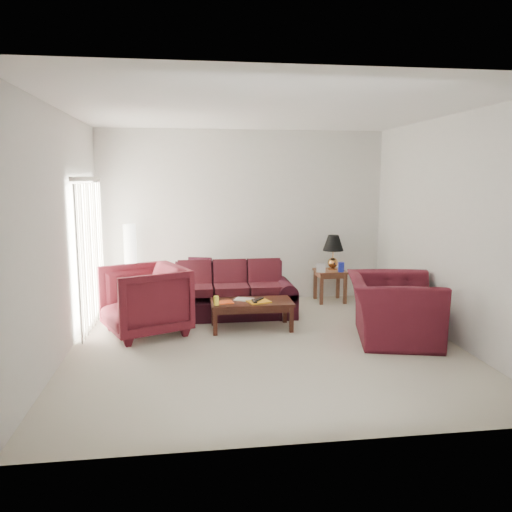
{
  "coord_description": "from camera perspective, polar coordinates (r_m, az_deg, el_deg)",
  "views": [
    {
      "loc": [
        -0.97,
        -6.24,
        2.18
      ],
      "look_at": [
        0.0,
        0.85,
        1.05
      ],
      "focal_mm": 35.0,
      "sensor_mm": 36.0,
      "label": 1
    }
  ],
  "objects": [
    {
      "name": "floor",
      "position": [
        6.68,
        1.0,
        -10.07
      ],
      "size": [
        5.0,
        5.0,
        0.0
      ],
      "primitive_type": "plane",
      "color": "#BBB5A0",
      "rests_on": "ground"
    },
    {
      "name": "blinds",
      "position": [
        7.76,
        -18.47,
        0.35
      ],
      "size": [
        0.1,
        2.0,
        2.16
      ],
      "primitive_type": "cube",
      "color": "silver",
      "rests_on": "ground"
    },
    {
      "name": "sofa",
      "position": [
        7.91,
        -2.91,
        -3.95
      ],
      "size": [
        2.09,
        1.03,
        0.83
      ],
      "primitive_type": null,
      "rotation": [
        0.0,
        0.0,
        -0.08
      ],
      "color": "black",
      "rests_on": "ground"
    },
    {
      "name": "throw_pillow",
      "position": [
        8.45,
        -6.45,
        -1.45
      ],
      "size": [
        0.42,
        0.28,
        0.4
      ],
      "primitive_type": "cube",
      "rotation": [
        -0.21,
        0.0,
        -0.26
      ],
      "color": "black",
      "rests_on": "sofa"
    },
    {
      "name": "end_table",
      "position": [
        8.95,
        8.44,
        -3.37
      ],
      "size": [
        0.53,
        0.53,
        0.56
      ],
      "primitive_type": null,
      "rotation": [
        0.0,
        0.0,
        0.03
      ],
      "color": "#50291B",
      "rests_on": "ground"
    },
    {
      "name": "table_lamp",
      "position": [
        8.92,
        8.8,
        0.41
      ],
      "size": [
        0.44,
        0.44,
        0.61
      ],
      "primitive_type": null,
      "rotation": [
        0.0,
        0.0,
        0.24
      ],
      "color": "#BF7A3B",
      "rests_on": "end_table"
    },
    {
      "name": "clock",
      "position": [
        8.65,
        7.43,
        -1.36
      ],
      "size": [
        0.16,
        0.1,
        0.15
      ],
      "primitive_type": "cube",
      "rotation": [
        0.0,
        0.0,
        -0.3
      ],
      "color": "silver",
      "rests_on": "end_table"
    },
    {
      "name": "blue_canister",
      "position": [
        8.74,
        9.71,
        -1.25
      ],
      "size": [
        0.14,
        0.14,
        0.17
      ],
      "primitive_type": "cylinder",
      "rotation": [
        0.0,
        0.0,
        -0.38
      ],
      "color": "#17219B",
      "rests_on": "end_table"
    },
    {
      "name": "picture_frame",
      "position": [
        9.08,
        7.34,
        -0.89
      ],
      "size": [
        0.16,
        0.18,
        0.05
      ],
      "primitive_type": "cube",
      "rotation": [
        1.36,
        0.0,
        0.39
      ],
      "color": "#B5B5B9",
      "rests_on": "end_table"
    },
    {
      "name": "floor_lamp",
      "position": [
        8.62,
        -14.12,
        -1.08
      ],
      "size": [
        0.28,
        0.28,
        1.43
      ],
      "primitive_type": null,
      "rotation": [
        0.0,
        0.0,
        -0.22
      ],
      "color": "white",
      "rests_on": "ground"
    },
    {
      "name": "armchair_left",
      "position": [
        7.16,
        -12.6,
        -4.95
      ],
      "size": [
        1.39,
        1.38,
        0.97
      ],
      "primitive_type": "imported",
      "rotation": [
        0.0,
        0.0,
        -1.15
      ],
      "color": "#461018",
      "rests_on": "ground"
    },
    {
      "name": "armchair_right",
      "position": [
        7.01,
        15.35,
        -5.81
      ],
      "size": [
        1.44,
        1.56,
        0.86
      ],
      "primitive_type": "imported",
      "rotation": [
        0.0,
        0.0,
        1.33
      ],
      "color": "#3D0E17",
      "rests_on": "ground"
    },
    {
      "name": "coffee_table",
      "position": [
        7.29,
        -0.52,
        -6.74
      ],
      "size": [
        1.3,
        0.92,
        0.41
      ],
      "primitive_type": null,
      "rotation": [
        0.0,
        0.0,
        -0.31
      ],
      "color": "black",
      "rests_on": "ground"
    },
    {
      "name": "magazine_red",
      "position": [
        7.15,
        -3.67,
        -5.31
      ],
      "size": [
        0.27,
        0.22,
        0.01
      ],
      "primitive_type": "cube",
      "rotation": [
        0.0,
        0.0,
        0.15
      ],
      "color": "#C84014",
      "rests_on": "coffee_table"
    },
    {
      "name": "magazine_white",
      "position": [
        7.31,
        -1.37,
        -4.96
      ],
      "size": [
        0.31,
        0.28,
        0.01
      ],
      "primitive_type": "cube",
      "rotation": [
        0.0,
        0.0,
        -0.4
      ],
      "color": "silver",
      "rests_on": "coffee_table"
    },
    {
      "name": "magazine_orange",
      "position": [
        7.16,
        0.32,
        -5.24
      ],
      "size": [
        0.36,
        0.31,
        0.02
      ],
      "primitive_type": "cube",
      "rotation": [
        0.0,
        0.0,
        0.29
      ],
      "color": "orange",
      "rests_on": "coffee_table"
    },
    {
      "name": "remote_a",
      "position": [
        7.12,
        -0.19,
        -5.16
      ],
      "size": [
        0.06,
        0.18,
        0.02
      ],
      "primitive_type": "cube",
      "rotation": [
        0.0,
        0.0,
        0.05
      ],
      "color": "black",
      "rests_on": "coffee_table"
    },
    {
      "name": "remote_b",
      "position": [
        7.22,
        0.34,
        -4.95
      ],
      "size": [
        0.16,
        0.19,
        0.02
      ],
      "primitive_type": "cube",
      "rotation": [
        0.0,
        0.0,
        -0.63
      ],
      "color": "black",
      "rests_on": "coffee_table"
    },
    {
      "name": "yellow_glass",
      "position": [
        7.02,
        -4.56,
        -5.09
      ],
      "size": [
        0.09,
        0.09,
        0.13
      ],
      "primitive_type": "cylinder",
      "rotation": [
        0.0,
        0.0,
        -0.26
      ],
      "color": "yellow",
      "rests_on": "coffee_table"
    }
  ]
}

